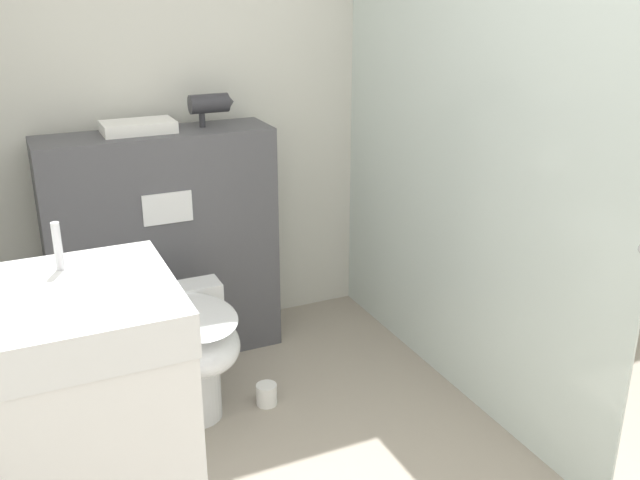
{
  "coord_description": "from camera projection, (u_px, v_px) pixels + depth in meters",
  "views": [
    {
      "loc": [
        -1.07,
        -1.3,
        1.77
      ],
      "look_at": [
        0.1,
        1.23,
        0.72
      ],
      "focal_mm": 40.0,
      "sensor_mm": 36.0,
      "label": 1
    }
  ],
  "objects": [
    {
      "name": "spare_toilet_roll",
      "position": [
        267.0,
        394.0,
        3.1
      ],
      "size": [
        0.09,
        0.09,
        0.1
      ],
      "color": "white",
      "rests_on": "ground_plane"
    },
    {
      "name": "toilet",
      "position": [
        193.0,
        346.0,
        2.89
      ],
      "size": [
        0.37,
        0.58,
        0.52
      ],
      "color": "white",
      "rests_on": "ground_plane"
    },
    {
      "name": "folded_towel",
      "position": [
        138.0,
        127.0,
        3.15
      ],
      "size": [
        0.32,
        0.19,
        0.05
      ],
      "color": "white",
      "rests_on": "partition_panel"
    },
    {
      "name": "sink_vanity",
      "position": [
        89.0,
        446.0,
        2.04
      ],
      "size": [
        0.55,
        0.56,
        1.13
      ],
      "color": "white",
      "rests_on": "ground_plane"
    },
    {
      "name": "wall_back",
      "position": [
        228.0,
        86.0,
        3.48
      ],
      "size": [
        8.0,
        0.06,
        2.5
      ],
      "color": "silver",
      "rests_on": "ground_plane"
    },
    {
      "name": "hair_drier",
      "position": [
        211.0,
        104.0,
        3.25
      ],
      "size": [
        0.21,
        0.09,
        0.15
      ],
      "color": "#2D2D33",
      "rests_on": "partition_panel"
    },
    {
      "name": "partition_panel",
      "position": [
        164.0,
        248.0,
        3.36
      ],
      "size": [
        1.05,
        0.31,
        1.1
      ],
      "color": "#4C4C51",
      "rests_on": "ground_plane"
    },
    {
      "name": "shower_glass",
      "position": [
        461.0,
        164.0,
        2.96
      ],
      "size": [
        0.04,
        1.97,
        2.04
      ],
      "color": "silver",
      "rests_on": "ground_plane"
    }
  ]
}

